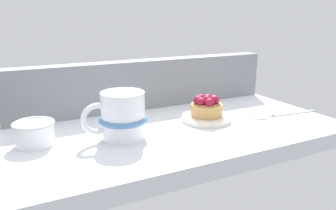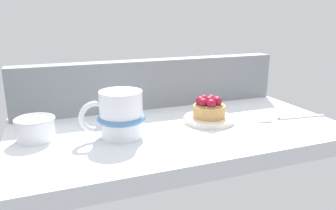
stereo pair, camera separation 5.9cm
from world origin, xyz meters
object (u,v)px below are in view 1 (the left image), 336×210
Objects in this scene: dessert_plate at (206,118)px; coffee_mug at (122,116)px; dessert_fork at (283,114)px; sugar_bowl at (34,132)px; raspberry_tart at (206,106)px.

coffee_mug is (-19.31, -1.63, 3.71)cm from dessert_plate.
dessert_fork is 2.38× the size of sugar_bowl.
raspberry_tart is at bearing 165.12° from dessert_fork.
dessert_plate reaches higher than dessert_fork.
raspberry_tart is at bearing -100.65° from dessert_plate.
dessert_fork is at bearing -4.70° from coffee_mug.
coffee_mug reaches higher than dessert_plate.
dessert_plate is at bearing 79.35° from raspberry_tart.
raspberry_tart reaches higher than sugar_bowl.
dessert_plate is 1.46× the size of sugar_bowl.
dessert_plate is at bearing -3.65° from sugar_bowl.
sugar_bowl is at bearing 176.31° from raspberry_tart.
sugar_bowl is at bearing 176.35° from dessert_plate.
raspberry_tart is 0.39× the size of dessert_fork.
sugar_bowl is (-34.03, 2.17, 1.71)cm from dessert_plate.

